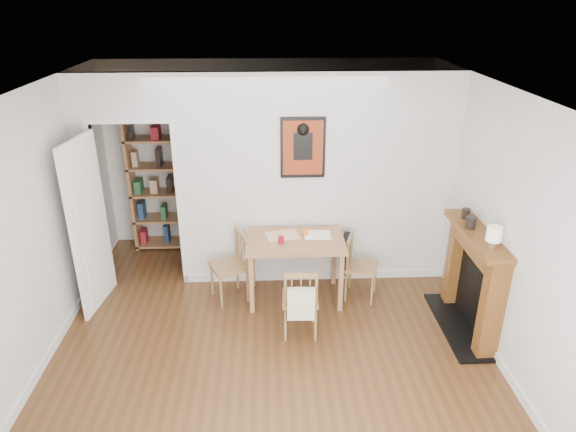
{
  "coord_description": "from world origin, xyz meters",
  "views": [
    {
      "loc": [
        -0.02,
        -4.37,
        3.4
      ],
      "look_at": [
        0.2,
        0.6,
        1.22
      ],
      "focal_mm": 32.0,
      "sensor_mm": 36.0,
      "label": 1
    }
  ],
  "objects_px": {
    "chair_front": "(300,299)",
    "orange_fruit": "(305,232)",
    "ceramic_jar_b": "(466,214)",
    "mantel_lamp": "(494,235)",
    "chair_right": "(360,266)",
    "fireplace": "(474,278)",
    "red_glass": "(281,240)",
    "notebook": "(317,235)",
    "ceramic_jar_a": "(471,222)",
    "chair_left": "(229,267)",
    "dining_table": "(295,247)",
    "bookshelf": "(161,180)"
  },
  "relations": [
    {
      "from": "chair_front",
      "to": "orange_fruit",
      "type": "height_order",
      "value": "orange_fruit"
    },
    {
      "from": "ceramic_jar_b",
      "to": "mantel_lamp",
      "type": "bearing_deg",
      "value": -90.07
    },
    {
      "from": "chair_right",
      "to": "chair_front",
      "type": "distance_m",
      "value": 1.02
    },
    {
      "from": "chair_front",
      "to": "fireplace",
      "type": "xyz_separation_m",
      "value": [
        1.85,
        0.02,
        0.2
      ]
    },
    {
      "from": "red_glass",
      "to": "notebook",
      "type": "bearing_deg",
      "value": 23.5
    },
    {
      "from": "red_glass",
      "to": "ceramic_jar_a",
      "type": "height_order",
      "value": "ceramic_jar_a"
    },
    {
      "from": "chair_left",
      "to": "chair_front",
      "type": "bearing_deg",
      "value": -41.92
    },
    {
      "from": "orange_fruit",
      "to": "mantel_lamp",
      "type": "relative_size",
      "value": 0.34
    },
    {
      "from": "chair_right",
      "to": "mantel_lamp",
      "type": "distance_m",
      "value": 1.71
    },
    {
      "from": "dining_table",
      "to": "ceramic_jar_a",
      "type": "relative_size",
      "value": 8.95
    },
    {
      "from": "chair_front",
      "to": "red_glass",
      "type": "distance_m",
      "value": 0.76
    },
    {
      "from": "dining_table",
      "to": "notebook",
      "type": "xyz_separation_m",
      "value": [
        0.27,
        0.1,
        0.1
      ]
    },
    {
      "from": "orange_fruit",
      "to": "fireplace",
      "type": "bearing_deg",
      "value": -24.69
    },
    {
      "from": "chair_left",
      "to": "ceramic_jar_b",
      "type": "distance_m",
      "value": 2.73
    },
    {
      "from": "dining_table",
      "to": "bookshelf",
      "type": "height_order",
      "value": "bookshelf"
    },
    {
      "from": "bookshelf",
      "to": "notebook",
      "type": "height_order",
      "value": "bookshelf"
    },
    {
      "from": "notebook",
      "to": "chair_front",
      "type": "bearing_deg",
      "value": -107.4
    },
    {
      "from": "chair_left",
      "to": "bookshelf",
      "type": "xyz_separation_m",
      "value": [
        -0.99,
        1.46,
        0.58
      ]
    },
    {
      "from": "chair_right",
      "to": "dining_table",
      "type": "bearing_deg",
      "value": 178.6
    },
    {
      "from": "chair_right",
      "to": "orange_fruit",
      "type": "height_order",
      "value": "orange_fruit"
    },
    {
      "from": "ceramic_jar_a",
      "to": "ceramic_jar_b",
      "type": "height_order",
      "value": "ceramic_jar_a"
    },
    {
      "from": "orange_fruit",
      "to": "red_glass",
      "type": "bearing_deg",
      "value": -144.12
    },
    {
      "from": "chair_left",
      "to": "fireplace",
      "type": "xyz_separation_m",
      "value": [
        2.65,
        -0.69,
        0.19
      ]
    },
    {
      "from": "notebook",
      "to": "mantel_lamp",
      "type": "height_order",
      "value": "mantel_lamp"
    },
    {
      "from": "chair_right",
      "to": "ceramic_jar_a",
      "type": "distance_m",
      "value": 1.41
    },
    {
      "from": "dining_table",
      "to": "chair_left",
      "type": "xyz_separation_m",
      "value": [
        -0.78,
        0.01,
        -0.26
      ]
    },
    {
      "from": "bookshelf",
      "to": "fireplace",
      "type": "bearing_deg",
      "value": -30.57
    },
    {
      "from": "chair_front",
      "to": "fireplace",
      "type": "relative_size",
      "value": 0.66
    },
    {
      "from": "notebook",
      "to": "red_glass",
      "type": "bearing_deg",
      "value": -156.5
    },
    {
      "from": "fireplace",
      "to": "orange_fruit",
      "type": "distance_m",
      "value": 1.93
    },
    {
      "from": "chair_right",
      "to": "mantel_lamp",
      "type": "bearing_deg",
      "value": -44.7
    },
    {
      "from": "chair_left",
      "to": "orange_fruit",
      "type": "xyz_separation_m",
      "value": [
        0.91,
        0.11,
        0.39
      ]
    },
    {
      "from": "ceramic_jar_a",
      "to": "red_glass",
      "type": "bearing_deg",
      "value": 165.67
    },
    {
      "from": "chair_left",
      "to": "red_glass",
      "type": "xyz_separation_m",
      "value": [
        0.62,
        -0.1,
        0.39
      ]
    },
    {
      "from": "red_glass",
      "to": "orange_fruit",
      "type": "relative_size",
      "value": 1.15
    },
    {
      "from": "fireplace",
      "to": "ceramic_jar_b",
      "type": "xyz_separation_m",
      "value": [
        -0.05,
        0.34,
        0.6
      ]
    },
    {
      "from": "dining_table",
      "to": "chair_right",
      "type": "height_order",
      "value": "chair_right"
    },
    {
      "from": "chair_front",
      "to": "fireplace",
      "type": "distance_m",
      "value": 1.86
    },
    {
      "from": "bookshelf",
      "to": "notebook",
      "type": "bearing_deg",
      "value": -33.89
    },
    {
      "from": "dining_table",
      "to": "chair_left",
      "type": "bearing_deg",
      "value": 179.24
    },
    {
      "from": "chair_right",
      "to": "mantel_lamp",
      "type": "xyz_separation_m",
      "value": [
        1.04,
        -1.03,
        0.89
      ]
    },
    {
      "from": "dining_table",
      "to": "bookshelf",
      "type": "bearing_deg",
      "value": 140.37
    },
    {
      "from": "orange_fruit",
      "to": "ceramic_jar_b",
      "type": "relative_size",
      "value": 0.68
    },
    {
      "from": "chair_right",
      "to": "bookshelf",
      "type": "bearing_deg",
      "value": 149.72
    },
    {
      "from": "chair_right",
      "to": "fireplace",
      "type": "bearing_deg",
      "value": -31.23
    },
    {
      "from": "bookshelf",
      "to": "ceramic_jar_b",
      "type": "bearing_deg",
      "value": -26.82
    },
    {
      "from": "chair_front",
      "to": "orange_fruit",
      "type": "distance_m",
      "value": 0.92
    },
    {
      "from": "chair_front",
      "to": "dining_table",
      "type": "bearing_deg",
      "value": 91.41
    },
    {
      "from": "chair_right",
      "to": "bookshelf",
      "type": "relative_size",
      "value": 0.39
    },
    {
      "from": "notebook",
      "to": "ceramic_jar_b",
      "type": "relative_size",
      "value": 2.76
    }
  ]
}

